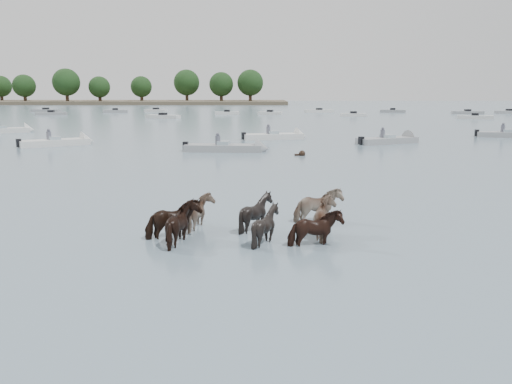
{
  "coord_description": "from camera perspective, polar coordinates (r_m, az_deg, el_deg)",
  "views": [
    {
      "loc": [
        2.59,
        -14.71,
        4.2
      ],
      "look_at": [
        2.39,
        0.74,
        1.1
      ],
      "focal_mm": 35.59,
      "sensor_mm": 36.0,
      "label": 1
    }
  ],
  "objects": [
    {
      "name": "motorboat_a",
      "position": [
        42.63,
        -20.68,
        5.27
      ],
      "size": [
        5.5,
        4.43,
        1.92
      ],
      "rotation": [
        0.0,
        0.0,
        0.59
      ],
      "color": "silver",
      "rests_on": "ground"
    },
    {
      "name": "pony_herd",
      "position": [
        14.93,
        -0.25,
        -3.26
      ],
      "size": [
        6.14,
        3.87,
        1.37
      ],
      "color": "black",
      "rests_on": "ground"
    },
    {
      "name": "motorboat_b",
      "position": [
        35.75,
        -2.4,
        4.95
      ],
      "size": [
        6.1,
        1.96,
        1.92
      ],
      "rotation": [
        0.0,
        0.0,
        -0.06
      ],
      "color": "gray",
      "rests_on": "ground"
    },
    {
      "name": "motorboat_f",
      "position": [
        57.66,
        -25.8,
        6.27
      ],
      "size": [
        5.57,
        3.77,
        1.92
      ],
      "rotation": [
        0.0,
        0.0,
        0.44
      ],
      "color": "silver",
      "rests_on": "ground"
    },
    {
      "name": "swimming_pony",
      "position": [
        33.53,
        5.12,
        4.28
      ],
      "size": [
        0.72,
        0.44,
        0.44
      ],
      "color": "black",
      "rests_on": "ground"
    },
    {
      "name": "motorboat_d",
      "position": [
        42.99,
        15.33,
        5.64
      ],
      "size": [
        5.77,
        3.95,
        1.92
      ],
      "rotation": [
        0.0,
        0.0,
        0.46
      ],
      "color": "gray",
      "rests_on": "ground"
    },
    {
      "name": "shoreline",
      "position": [
        180.03,
        -23.36,
        9.25
      ],
      "size": [
        160.0,
        30.0,
        1.0
      ],
      "primitive_type": "cube",
      "color": "#4C4233",
      "rests_on": "ground"
    },
    {
      "name": "treeline",
      "position": [
        178.6,
        -23.89,
        11.07
      ],
      "size": [
        148.06,
        20.51,
        11.86
      ],
      "color": "#382619",
      "rests_on": "ground"
    },
    {
      "name": "motorboat_c",
      "position": [
        45.06,
        2.88,
        6.27
      ],
      "size": [
        5.95,
        3.01,
        1.92
      ],
      "rotation": [
        0.0,
        0.0,
        0.26
      ],
      "color": "silver",
      "rests_on": "ground"
    },
    {
      "name": "ground",
      "position": [
        15.51,
        -8.93,
        -4.5
      ],
      "size": [
        400.0,
        400.0,
        0.0
      ],
      "primitive_type": "plane",
      "color": "slate",
      "rests_on": "ground"
    },
    {
      "name": "distant_flotilla",
      "position": [
        92.27,
        -0.53,
        8.89
      ],
      "size": [
        103.54,
        27.6,
        0.93
      ],
      "color": "silver",
      "rests_on": "ground"
    }
  ]
}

